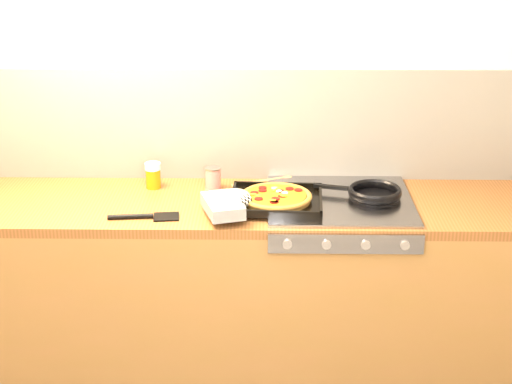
{
  "coord_description": "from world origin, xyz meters",
  "views": [
    {
      "loc": [
        0.15,
        -1.95,
        2.12
      ],
      "look_at": [
        0.1,
        1.08,
        0.95
      ],
      "focal_mm": 55.0,
      "sensor_mm": 36.0,
      "label": 1
    }
  ],
  "objects_px": {
    "pizza_on_tray": "(261,199)",
    "juice_glass": "(153,175)",
    "frying_pan": "(374,193)",
    "tomato_can": "(213,178)"
  },
  "relations": [
    {
      "from": "pizza_on_tray",
      "to": "tomato_can",
      "type": "distance_m",
      "value": 0.31
    },
    {
      "from": "frying_pan",
      "to": "tomato_can",
      "type": "xyz_separation_m",
      "value": [
        -0.68,
        0.13,
        0.01
      ]
    },
    {
      "from": "pizza_on_tray",
      "to": "juice_glass",
      "type": "xyz_separation_m",
      "value": [
        -0.48,
        0.24,
        0.02
      ]
    },
    {
      "from": "pizza_on_tray",
      "to": "tomato_can",
      "type": "xyz_separation_m",
      "value": [
        -0.21,
        0.22,
        0.01
      ]
    },
    {
      "from": "pizza_on_tray",
      "to": "frying_pan",
      "type": "xyz_separation_m",
      "value": [
        0.47,
        0.1,
        -0.01
      ]
    },
    {
      "from": "pizza_on_tray",
      "to": "tomato_can",
      "type": "bearing_deg",
      "value": 133.53
    },
    {
      "from": "frying_pan",
      "to": "tomato_can",
      "type": "relative_size",
      "value": 3.97
    },
    {
      "from": "frying_pan",
      "to": "juice_glass",
      "type": "height_order",
      "value": "juice_glass"
    },
    {
      "from": "pizza_on_tray",
      "to": "tomato_can",
      "type": "relative_size",
      "value": 5.12
    },
    {
      "from": "juice_glass",
      "to": "frying_pan",
      "type": "bearing_deg",
      "value": -8.53
    }
  ]
}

